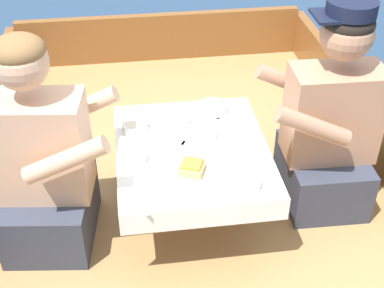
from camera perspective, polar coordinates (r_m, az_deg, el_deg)
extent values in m
plane|color=navy|center=(2.87, -0.28, -10.76)|extent=(60.00, 60.00, 0.00)
cube|color=#A87F4C|center=(2.75, -0.29, -8.39)|extent=(2.07, 3.13, 0.33)
cube|color=brown|center=(3.84, -3.43, 11.35)|extent=(1.95, 0.06, 0.33)
cylinder|color=#B2B2B7|center=(2.44, 0.00, -4.22)|extent=(0.07, 0.07, 0.36)
cube|color=#A87F4C|center=(2.32, 0.00, -0.66)|extent=(0.63, 0.74, 0.02)
cube|color=white|center=(2.32, 0.00, -0.44)|extent=(0.66, 0.77, 0.00)
cube|color=white|center=(2.06, 1.48, -7.87)|extent=(0.66, 0.00, 0.10)
cube|color=white|center=(2.66, -1.14, 3.49)|extent=(0.66, 0.00, 0.10)
cube|color=#333847|center=(2.45, -14.78, -7.03)|extent=(0.41, 0.48, 0.26)
cube|color=tan|center=(2.23, -16.13, -0.33)|extent=(0.42, 0.27, 0.45)
sphere|color=tan|center=(2.04, -17.88, 8.30)|extent=(0.21, 0.21, 0.21)
ellipsoid|color=brown|center=(2.02, -18.12, 9.48)|extent=(0.20, 0.20, 0.12)
cylinder|color=tan|center=(2.31, -11.79, 3.75)|extent=(0.34, 0.11, 0.21)
cylinder|color=tan|center=(2.02, -13.34, -1.70)|extent=(0.34, 0.11, 0.21)
cube|color=#333847|center=(2.64, 13.64, -3.19)|extent=(0.37, 0.45, 0.26)
cube|color=tan|center=(2.45, 14.76, 3.15)|extent=(0.41, 0.23, 0.43)
sphere|color=tan|center=(2.27, 16.21, 11.16)|extent=(0.22, 0.22, 0.22)
ellipsoid|color=black|center=(2.25, 16.41, 12.30)|extent=(0.21, 0.21, 0.12)
cylinder|color=tan|center=(2.22, 12.76, 1.88)|extent=(0.34, 0.08, 0.21)
cylinder|color=tan|center=(2.51, 10.40, 6.45)|extent=(0.34, 0.08, 0.21)
cylinder|color=black|center=(2.23, 16.69, 13.77)|extent=(0.20, 0.20, 0.06)
cube|color=black|center=(2.21, 14.13, 13.10)|extent=(0.10, 0.16, 0.01)
cylinder|color=white|center=(2.17, -0.02, -3.09)|extent=(0.21, 0.21, 0.01)
cylinder|color=white|center=(2.29, 4.83, -0.95)|extent=(0.20, 0.20, 0.01)
cube|color=tan|center=(2.16, -0.02, -2.62)|extent=(0.12, 0.12, 0.04)
cube|color=gold|center=(2.14, -0.02, -2.11)|extent=(0.10, 0.10, 0.01)
cylinder|color=white|center=(2.55, 2.20, 3.85)|extent=(0.14, 0.14, 0.04)
cylinder|color=beige|center=(2.55, 2.20, 4.04)|extent=(0.11, 0.11, 0.02)
cylinder|color=white|center=(2.43, -6.09, 1.87)|extent=(0.12, 0.12, 0.04)
cylinder|color=beige|center=(2.42, -6.10, 2.06)|extent=(0.10, 0.10, 0.02)
cylinder|color=white|center=(2.11, 5.51, -4.15)|extent=(0.13, 0.13, 0.04)
cylinder|color=beige|center=(2.10, 5.52, -3.94)|extent=(0.11, 0.11, 0.02)
cylinder|color=white|center=(2.37, 1.14, 1.06)|extent=(0.12, 0.12, 0.04)
cylinder|color=beige|center=(2.36, 1.14, 1.26)|extent=(0.10, 0.10, 0.02)
cylinder|color=white|center=(2.24, -5.84, -1.12)|extent=(0.07, 0.07, 0.06)
torus|color=white|center=(2.24, -4.67, -0.96)|extent=(0.04, 0.01, 0.04)
cylinder|color=#3D2314|center=(2.22, -5.87, -0.72)|extent=(0.06, 0.06, 0.01)
cylinder|color=white|center=(2.45, -1.12, 2.78)|extent=(0.06, 0.06, 0.07)
torus|color=white|center=(2.45, -0.14, 2.92)|extent=(0.04, 0.01, 0.04)
cylinder|color=#3D2314|center=(2.44, -1.13, 3.18)|extent=(0.05, 0.05, 0.01)
cube|color=silver|center=(2.52, -2.80, 2.98)|extent=(0.15, 0.09, 0.00)
cube|color=silver|center=(2.47, -3.89, 2.09)|extent=(0.17, 0.03, 0.00)
ellipsoid|color=silver|center=(2.48, -2.31, 2.36)|extent=(0.04, 0.02, 0.01)
cube|color=silver|center=(2.05, -6.08, -6.35)|extent=(0.10, 0.15, 0.00)
ellipsoid|color=silver|center=(2.09, -7.20, -5.31)|extent=(0.04, 0.02, 0.01)
cube|color=silver|center=(2.18, -4.81, -3.22)|extent=(0.13, 0.13, 0.00)
cube|color=silver|center=(2.49, 4.15, 2.47)|extent=(0.16, 0.09, 0.00)
cube|color=silver|center=(2.51, 2.61, 2.75)|extent=(0.04, 0.03, 0.00)
cube|color=silver|center=(2.29, -1.55, -0.85)|extent=(0.09, 0.16, 0.00)
cube|color=silver|center=(2.34, -0.92, 0.10)|extent=(0.03, 0.04, 0.00)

